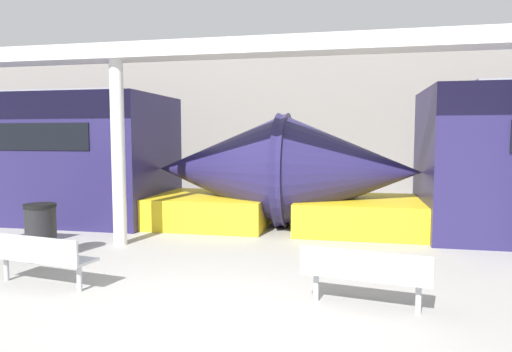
% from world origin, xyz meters
% --- Properties ---
extents(ground_plane, '(60.00, 60.00, 0.00)m').
position_xyz_m(ground_plane, '(0.00, 0.00, 0.00)').
color(ground_plane, '#9E9B96').
extents(station_wall, '(56.00, 0.20, 5.00)m').
position_xyz_m(station_wall, '(0.00, 10.57, 2.50)').
color(station_wall, gray).
rests_on(station_wall, ground_plane).
extents(bench_near, '(1.59, 0.68, 0.75)m').
position_xyz_m(bench_near, '(1.90, 0.81, 0.46)').
color(bench_near, '#ADB2B7').
rests_on(bench_near, ground_plane).
extents(bench_far, '(1.71, 0.69, 0.75)m').
position_xyz_m(bench_far, '(-2.53, 0.71, 0.46)').
color(bench_far, '#ADB2B7').
rests_on(bench_far, ground_plane).
extents(trash_bin, '(0.53, 0.53, 0.96)m').
position_xyz_m(trash_bin, '(-3.43, 1.99, 0.48)').
color(trash_bin, black).
rests_on(trash_bin, ground_plane).
extents(support_column_near, '(0.26, 0.26, 3.52)m').
position_xyz_m(support_column_near, '(-2.65, 3.26, 1.76)').
color(support_column_near, silver).
rests_on(support_column_near, ground_plane).
extents(canopy_beam, '(28.00, 0.60, 0.28)m').
position_xyz_m(canopy_beam, '(-2.65, 3.26, 3.66)').
color(canopy_beam, '#B7B7BC').
rests_on(canopy_beam, support_column_near).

